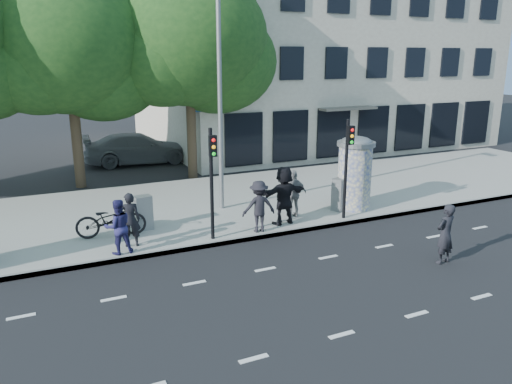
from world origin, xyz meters
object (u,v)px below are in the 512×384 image
traffic_pole_near (212,173)px  cabinet_right (340,194)px  ped_e (294,194)px  cabinet_left (143,213)px  ad_column_right (355,171)px  car_right (138,148)px  bicycle (111,219)px  traffic_pole_far (347,159)px  man_road (445,234)px  ped_b (130,220)px  ped_d (259,206)px  street_lamp (220,79)px  ped_f (284,195)px  ped_c (118,227)px

traffic_pole_near → cabinet_right: traffic_pole_near is taller
ped_e → cabinet_left: bearing=-10.5°
ad_column_right → car_right: size_ratio=0.48×
traffic_pole_near → ped_e: (3.28, 0.90, -1.25)m
ped_e → bicycle: bearing=-6.4°
traffic_pole_near → car_right: size_ratio=0.61×
traffic_pole_far → man_road: traffic_pole_far is taller
ped_b → car_right: ped_b is taller
ped_b → ped_e: ped_e is taller
cabinet_left → ped_b: bearing=-123.6°
ad_column_right → cabinet_left: (-7.52, 0.89, -0.83)m
traffic_pole_far → bicycle: traffic_pole_far is taller
ped_d → traffic_pole_far: bearing=-173.7°
street_lamp → ped_d: 4.73m
ad_column_right → cabinet_right: size_ratio=2.24×
traffic_pole_far → ped_f: traffic_pole_far is taller
ped_b → ped_e: 5.68m
ped_e → ped_f: size_ratio=0.85×
street_lamp → man_road: 8.84m
cabinet_left → ped_c: bearing=-128.5°
bicycle → car_right: (3.26, 11.30, 0.10)m
traffic_pole_far → ped_b: (-7.19, 0.48, -1.27)m
car_right → cabinet_left: bearing=172.9°
ped_b → bicycle: bearing=-59.1°
ped_b → ped_d: (3.94, -0.43, 0.02)m
ad_column_right → street_lamp: street_lamp is taller
ped_e → ped_d: bearing=25.7°
ped_e → car_right: bearing=-77.2°
man_road → street_lamp: bearing=-70.2°
ped_e → ped_f: (-0.65, -0.50, 0.15)m
ped_d → bicycle: ped_d is taller
ped_b → ped_f: ped_f is taller
ad_column_right → ped_e: bearing=-179.8°
traffic_pole_near → cabinet_left: bearing=133.8°
ad_column_right → man_road: size_ratio=1.56×
ped_c → bicycle: ped_c is taller
ad_column_right → man_road: bearing=-96.0°
ped_d → ped_f: size_ratio=0.85×
traffic_pole_far → ped_e: 2.16m
traffic_pole_near → ped_e: bearing=15.3°
cabinet_right → car_right: 12.85m
traffic_pole_far → cabinet_left: 6.93m
traffic_pole_far → ped_d: 3.47m
ped_f → ped_d: bearing=13.8°
traffic_pole_near → traffic_pole_far: same height
ped_b → bicycle: ped_b is taller
ped_b → ped_f: size_ratio=0.83×
traffic_pole_far → man_road: bearing=-83.3°
ped_e → street_lamp: bearing=-46.2°
ad_column_right → ped_f: 3.24m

